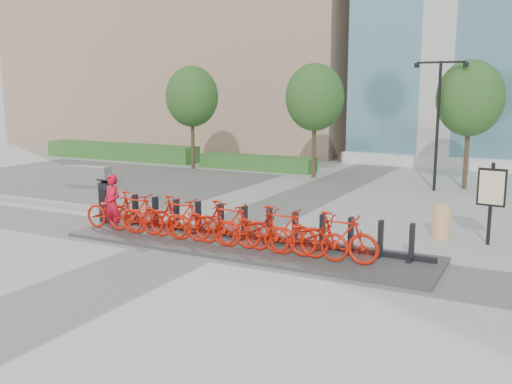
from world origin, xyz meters
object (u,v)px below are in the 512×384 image
at_px(worker_red, 112,204).
at_px(map_sign, 491,191).
at_px(jersey_barrier, 87,175).
at_px(bike_0, 114,212).
at_px(kiosk, 106,201).
at_px(construction_barrel, 441,221).

height_order(worker_red, map_sign, map_sign).
bearing_deg(jersey_barrier, bike_0, -51.55).
xyz_separation_m(bike_0, kiosk, (-0.86, 0.64, 0.11)).
xyz_separation_m(kiosk, jersey_barrier, (-5.72, 5.19, -0.31)).
height_order(bike_0, kiosk, kiosk).
relative_size(bike_0, construction_barrel, 2.11).
relative_size(kiosk, map_sign, 0.61).
height_order(jersey_barrier, map_sign, map_sign).
distance_m(worker_red, jersey_barrier, 8.76).
relative_size(kiosk, jersey_barrier, 0.64).
bearing_deg(map_sign, kiosk, -158.41).
relative_size(worker_red, construction_barrel, 1.77).
xyz_separation_m(bike_0, construction_barrel, (8.12, 3.54, -0.13)).
bearing_deg(kiosk, jersey_barrier, 135.13).
distance_m(construction_barrel, map_sign, 1.52).
relative_size(kiosk, worker_red, 0.79).
bearing_deg(kiosk, worker_red, -41.41).
height_order(bike_0, worker_red, worker_red).
bearing_deg(map_sign, bike_0, -153.52).
distance_m(kiosk, map_sign, 10.57).
bearing_deg(bike_0, jersey_barrier, 48.45).
bearing_deg(kiosk, bike_0, -39.40).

